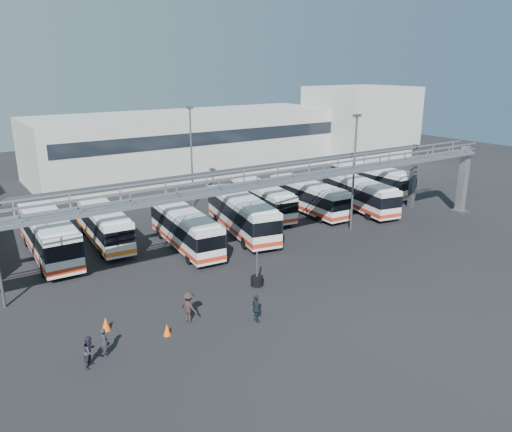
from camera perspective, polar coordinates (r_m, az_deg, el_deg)
ground at (r=33.06m, az=4.23°, el=-8.53°), size 140.00×140.00×0.00m
gantry at (r=35.71m, az=-1.40°, el=2.86°), size 51.40×5.15×7.10m
warehouse at (r=69.31m, az=-7.43°, el=8.34°), size 42.00×14.00×8.00m
building_right at (r=79.65m, az=11.82°, el=10.32°), size 14.00×12.00×11.00m
light_pole_mid at (r=43.93m, az=11.15°, el=5.51°), size 0.70×0.35×10.21m
light_pole_back at (r=51.37m, az=-7.40°, el=7.31°), size 0.70×0.35×10.21m
bus_2 at (r=40.94m, az=-22.65°, el=-1.90°), size 2.90×11.31×3.42m
bus_3 at (r=42.75m, az=-17.05°, el=-0.80°), size 3.01×10.31×3.09m
bus_4 at (r=40.11m, az=-8.07°, el=-1.36°), size 3.22×10.38×3.10m
bus_5 at (r=43.03m, az=-1.63°, el=0.29°), size 4.68×11.41×3.38m
bus_6 at (r=48.62m, az=0.71°, el=2.04°), size 3.78×10.31×3.06m
bus_7 at (r=49.59m, az=6.01°, el=2.29°), size 2.91×10.43×3.13m
bus_8 at (r=51.40m, az=11.70°, el=2.58°), size 4.38×10.74×3.18m
bus_9 at (r=58.20m, az=13.04°, el=4.18°), size 2.65×10.60×3.21m
pedestrian_a at (r=26.97m, az=-16.94°, el=-13.66°), size 0.39×0.58×1.58m
pedestrian_b at (r=26.42m, az=-18.43°, el=-14.47°), size 0.98×0.99×1.61m
pedestrian_c at (r=29.20m, az=-7.69°, el=-10.25°), size 1.05×1.35×1.84m
pedestrian_d at (r=28.96m, az=0.03°, el=-10.54°), size 0.61×1.04×1.66m
cone_left at (r=29.52m, az=-16.79°, el=-11.71°), size 0.53×0.53×0.79m
cone_right at (r=28.30m, az=-10.14°, el=-12.67°), size 0.43×0.43×0.67m
tire_stack at (r=33.55m, az=0.12°, el=-7.32°), size 0.84×0.84×2.39m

